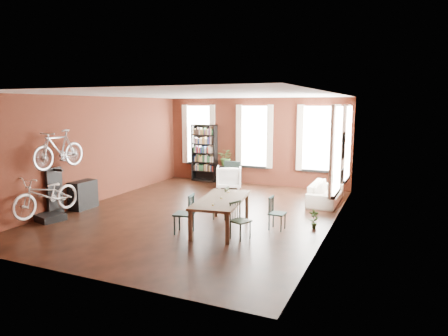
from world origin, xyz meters
The scene contains 19 objects.
room centered at (0.25, 0.62, 2.14)m, with size 9.00×9.04×3.22m.
dining_table centered at (1.12, -1.07, 0.37)m, with size 0.99×2.17×0.74m, color brown.
dining_chair_a centered at (0.46, -1.71, 0.46)m, with size 0.42×0.42×0.92m, color #1B3A3B.
dining_chair_b centered at (0.74, -0.25, 0.41)m, with size 0.38×0.38×0.82m, color black.
dining_chair_c centered at (1.80, -1.55, 0.41)m, with size 0.38×0.38×0.82m, color black.
dining_chair_d centered at (2.36, -0.58, 0.39)m, with size 0.36×0.36×0.79m, color #193736.
bookshelf centered at (-2.00, 4.30, 1.10)m, with size 1.00×0.32×2.20m, color black.
white_armchair centered at (-0.57, 3.37, 0.44)m, with size 0.85×0.80×0.88m, color white.
cream_sofa centered at (2.95, 2.60, 0.41)m, with size 2.08×0.61×0.81m, color beige.
striped_rug centered at (0.10, 1.38, 0.01)m, with size 1.05×1.68×0.01m, color black.
bike_trainer centered at (-3.18, -2.21, 0.09)m, with size 0.61×0.61×0.18m, color black.
bike_wall_rack centered at (-3.40, -1.80, 0.65)m, with size 0.16×0.60×1.30m, color black.
console_table centered at (-3.28, -0.90, 0.40)m, with size 0.40×0.80×0.80m, color black.
plant_stand centered at (-1.00, 4.12, 0.34)m, with size 0.34×0.34×0.68m, color black.
plant_by_sofa centered at (2.93, 3.94, 0.17)m, with size 0.42×0.76×0.34m, color #316026.
plant_small centered at (3.14, -0.14, 0.08)m, with size 0.24×0.46×0.16m, color #2D5522.
bicycle_floor centered at (-3.20, -2.24, 1.15)m, with size 0.68×1.02×1.94m, color beige.
bicycle_hung centered at (-3.15, -1.80, 2.13)m, with size 0.47×1.00×1.66m, color #A5A8AD.
plant_on_stand centered at (-1.01, 4.15, 0.93)m, with size 0.57×0.64×0.50m, color #305923.
Camera 1 is at (4.88, -9.47, 2.92)m, focal length 32.00 mm.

